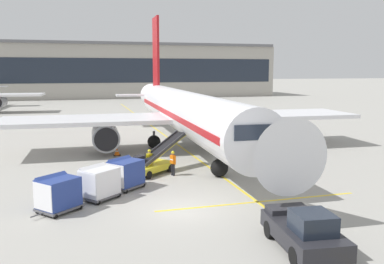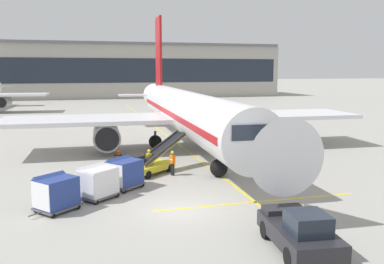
# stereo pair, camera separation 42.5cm
# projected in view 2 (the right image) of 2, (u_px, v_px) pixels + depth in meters

# --- Properties ---
(ground_plane) EXTENTS (600.00, 600.00, 0.00)m
(ground_plane) POSITION_uv_depth(u_px,v_px,m) (178.00, 210.00, 21.61)
(ground_plane) COLOR #9E9B93
(parked_airplane) EXTENTS (32.88, 42.65, 14.10)m
(parked_airplane) POSITION_uv_depth(u_px,v_px,m) (186.00, 112.00, 38.12)
(parked_airplane) COLOR white
(parked_airplane) RESTS_ON ground
(belt_loader) EXTENTS (5.00, 4.40, 2.69)m
(belt_loader) POSITION_uv_depth(u_px,v_px,m) (154.00, 162.00, 29.35)
(belt_loader) COLOR gold
(belt_loader) RESTS_ON ground
(baggage_cart_lead) EXTENTS (2.59, 2.52, 1.91)m
(baggage_cart_lead) POSITION_uv_depth(u_px,v_px,m) (124.00, 173.00, 25.51)
(baggage_cart_lead) COLOR #515156
(baggage_cart_lead) RESTS_ON ground
(baggage_cart_second) EXTENTS (2.59, 2.52, 1.91)m
(baggage_cart_second) POSITION_uv_depth(u_px,v_px,m) (97.00, 182.00, 23.45)
(baggage_cart_second) COLOR #515156
(baggage_cart_second) RESTS_ON ground
(baggage_cart_third) EXTENTS (2.59, 2.52, 1.91)m
(baggage_cart_third) POSITION_uv_depth(u_px,v_px,m) (56.00, 192.00, 21.39)
(baggage_cart_third) COLOR #515156
(baggage_cart_third) RESTS_ON ground
(pushback_tug) EXTENTS (2.53, 4.59, 1.83)m
(pushback_tug) POSITION_uv_depth(u_px,v_px,m) (300.00, 231.00, 16.66)
(pushback_tug) COLOR #232328
(pushback_tug) RESTS_ON ground
(ground_crew_by_loader) EXTENTS (0.51, 0.40, 1.74)m
(ground_crew_by_loader) POSITION_uv_depth(u_px,v_px,m) (149.00, 160.00, 29.24)
(ground_crew_by_loader) COLOR #514C42
(ground_crew_by_loader) RESTS_ON ground
(ground_crew_by_carts) EXTENTS (0.38, 0.53, 1.74)m
(ground_crew_by_carts) POSITION_uv_depth(u_px,v_px,m) (173.00, 161.00, 28.62)
(ground_crew_by_carts) COLOR black
(ground_crew_by_carts) RESTS_ON ground
(ground_crew_marshaller) EXTENTS (0.42, 0.48, 1.74)m
(ground_crew_marshaller) POSITION_uv_depth(u_px,v_px,m) (134.00, 171.00, 25.91)
(ground_crew_marshaller) COLOR black
(ground_crew_marshaller) RESTS_ON ground
(safety_cone_engine_keepout) EXTENTS (0.61, 0.61, 0.69)m
(safety_cone_engine_keepout) POSITION_uv_depth(u_px,v_px,m) (118.00, 151.00, 35.53)
(safety_cone_engine_keepout) COLOR black
(safety_cone_engine_keepout) RESTS_ON ground
(apron_guidance_line_lead_in) EXTENTS (0.20, 110.00, 0.01)m
(apron_guidance_line_lead_in) POSITION_uv_depth(u_px,v_px,m) (186.00, 150.00, 37.84)
(apron_guidance_line_lead_in) COLOR yellow
(apron_guidance_line_lead_in) RESTS_ON ground
(apron_guidance_line_stop_bar) EXTENTS (12.00, 0.20, 0.01)m
(apron_guidance_line_stop_bar) POSITION_uv_depth(u_px,v_px,m) (258.00, 202.00, 22.96)
(apron_guidance_line_stop_bar) COLOR yellow
(apron_guidance_line_stop_bar) RESTS_ON ground
(terminal_building) EXTENTS (95.36, 20.90, 14.46)m
(terminal_building) POSITION_uv_depth(u_px,v_px,m) (104.00, 71.00, 113.29)
(terminal_building) COLOR #A8A399
(terminal_building) RESTS_ON ground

